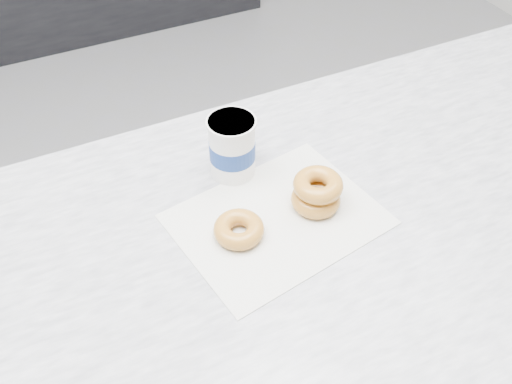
# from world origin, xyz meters

# --- Properties ---
(ground) EXTENTS (5.00, 5.00, 0.00)m
(ground) POSITION_xyz_m (0.00, 0.00, 0.00)
(ground) COLOR gray
(ground) RESTS_ON ground
(counter) EXTENTS (3.06, 0.76, 0.90)m
(counter) POSITION_xyz_m (0.00, -0.60, 0.45)
(counter) COLOR #333335
(counter) RESTS_ON ground
(wax_paper) EXTENTS (0.38, 0.31, 0.00)m
(wax_paper) POSITION_xyz_m (0.10, -0.57, 0.90)
(wax_paper) COLOR silver
(wax_paper) RESTS_ON counter
(donut_single) EXTENTS (0.11, 0.11, 0.03)m
(donut_single) POSITION_xyz_m (0.02, -0.57, 0.92)
(donut_single) COLOR gold
(donut_single) RESTS_ON wax_paper
(donut_stack) EXTENTS (0.11, 0.11, 0.06)m
(donut_stack) POSITION_xyz_m (0.17, -0.57, 0.93)
(donut_stack) COLOR gold
(donut_stack) RESTS_ON wax_paper
(coffee_cup) EXTENTS (0.09, 0.09, 0.12)m
(coffee_cup) POSITION_xyz_m (0.08, -0.42, 0.96)
(coffee_cup) COLOR white
(coffee_cup) RESTS_ON counter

